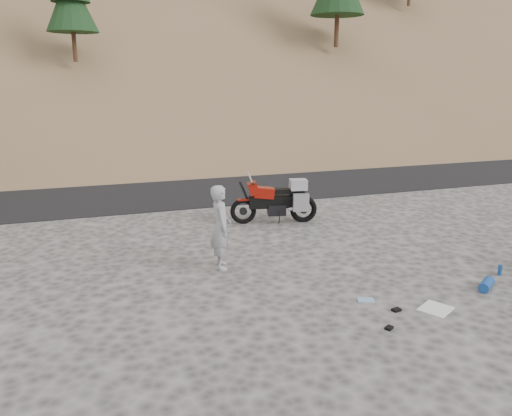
{
  "coord_description": "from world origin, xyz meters",
  "views": [
    {
      "loc": [
        -3.73,
        -7.87,
        3.54
      ],
      "look_at": [
        -0.63,
        1.42,
        1.0
      ],
      "focal_mm": 35.0,
      "sensor_mm": 36.0,
      "label": 1
    }
  ],
  "objects": [
    {
      "name": "ground",
      "position": [
        0.0,
        0.0,
        0.0
      ],
      "size": [
        140.0,
        140.0,
        0.0
      ],
      "primitive_type": "plane",
      "color": "#43413E",
      "rests_on": "ground"
    },
    {
      "name": "road",
      "position": [
        0.0,
        9.0,
        0.0
      ],
      "size": [
        120.0,
        7.0,
        0.05
      ],
      "primitive_type": "cube",
      "color": "black",
      "rests_on": "ground"
    },
    {
      "name": "motorcycle",
      "position": [
        0.65,
        3.49,
        0.56
      ],
      "size": [
        2.2,
        0.89,
        1.32
      ],
      "rotation": [
        0.0,
        0.0,
        -0.2
      ],
      "color": "black",
      "rests_on": "ground"
    },
    {
      "name": "man",
      "position": [
        -1.5,
        0.95,
        0.0
      ],
      "size": [
        0.47,
        0.64,
        1.63
      ],
      "primitive_type": "imported",
      "rotation": [
        0.0,
        0.0,
        1.43
      ],
      "color": "#9A9BA0",
      "rests_on": "ground"
    },
    {
      "name": "gear_white_cloth",
      "position": [
        1.27,
        -1.9,
        0.01
      ],
      "size": [
        0.64,
        0.62,
        0.02
      ],
      "primitive_type": "cube",
      "rotation": [
        0.0,
        0.0,
        0.52
      ],
      "color": "white",
      "rests_on": "ground"
    },
    {
      "name": "gear_blue_mat",
      "position": [
        2.6,
        -1.53,
        0.09
      ],
      "size": [
        0.47,
        0.4,
        0.18
      ],
      "primitive_type": "cylinder",
      "rotation": [
        0.0,
        1.57,
        0.61
      ],
      "color": "navy",
      "rests_on": "ground"
    },
    {
      "name": "gear_bottle",
      "position": [
        3.32,
        -1.08,
        0.1
      ],
      "size": [
        0.07,
        0.07,
        0.2
      ],
      "primitive_type": "cylinder",
      "rotation": [
        0.0,
        0.0,
        -0.01
      ],
      "color": "navy",
      "rests_on": "ground"
    },
    {
      "name": "gear_funnel",
      "position": [
        2.56,
        -1.54,
        0.09
      ],
      "size": [
        0.15,
        0.15,
        0.18
      ],
      "primitive_type": "cone",
      "rotation": [
        0.0,
        0.0,
        0.04
      ],
      "color": "#BC330C",
      "rests_on": "ground"
    },
    {
      "name": "gear_glove_a",
      "position": [
        0.64,
        -1.75,
        0.02
      ],
      "size": [
        0.15,
        0.12,
        0.04
      ],
      "primitive_type": "cube",
      "rotation": [
        0.0,
        0.0,
        0.18
      ],
      "color": "black",
      "rests_on": "ground"
    },
    {
      "name": "gear_glove_b",
      "position": [
        0.2,
        -2.23,
        0.02
      ],
      "size": [
        0.15,
        0.14,
        0.04
      ],
      "primitive_type": "cube",
      "rotation": [
        0.0,
        0.0,
        0.52
      ],
      "color": "black",
      "rests_on": "ground"
    },
    {
      "name": "gear_blue_cloth",
      "position": [
        0.39,
        -1.26,
        0.01
      ],
      "size": [
        0.32,
        0.28,
        0.01
      ],
      "primitive_type": "cube",
      "rotation": [
        0.0,
        0.0,
        -0.39
      ],
      "color": "#87A0D0",
      "rests_on": "ground"
    }
  ]
}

